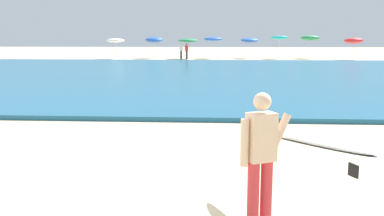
# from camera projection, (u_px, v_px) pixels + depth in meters

# --- Properties ---
(ground_plane) EXTENTS (160.00, 160.00, 0.00)m
(ground_plane) POSITION_uv_depth(u_px,v_px,m) (152.00, 199.00, 6.30)
(ground_plane) COLOR beige
(sea) EXTENTS (120.00, 28.00, 0.14)m
(sea) POSITION_uv_depth(u_px,v_px,m) (202.00, 74.00, 25.64)
(sea) COLOR #1E6084
(sea) RESTS_ON ground
(surfer_with_board) EXTENTS (1.40, 2.58, 1.73)m
(surfer_with_board) POSITION_uv_depth(u_px,v_px,m) (277.00, 147.00, 5.29)
(surfer_with_board) COLOR red
(surfer_with_board) RESTS_ON ground
(beach_umbrella_0) EXTENTS (1.83, 1.84, 2.09)m
(beach_umbrella_0) POSITION_uv_depth(u_px,v_px,m) (115.00, 40.00, 43.32)
(beach_umbrella_0) COLOR beige
(beach_umbrella_0) RESTS_ON ground
(beach_umbrella_1) EXTENTS (1.86, 1.90, 2.28)m
(beach_umbrella_1) POSITION_uv_depth(u_px,v_px,m) (154.00, 40.00, 44.36)
(beach_umbrella_1) COLOR beige
(beach_umbrella_1) RESTS_ON ground
(beach_umbrella_2) EXTENTS (2.02, 2.03, 2.07)m
(beach_umbrella_2) POSITION_uv_depth(u_px,v_px,m) (188.00, 40.00, 43.46)
(beach_umbrella_2) COLOR beige
(beach_umbrella_2) RESTS_ON ground
(beach_umbrella_3) EXTENTS (1.88, 1.89, 2.24)m
(beach_umbrella_3) POSITION_uv_depth(u_px,v_px,m) (213.00, 39.00, 44.01)
(beach_umbrella_3) COLOR beige
(beach_umbrella_3) RESTS_ON ground
(beach_umbrella_4) EXTENTS (1.83, 1.86, 2.17)m
(beach_umbrella_4) POSITION_uv_depth(u_px,v_px,m) (250.00, 40.00, 44.30)
(beach_umbrella_4) COLOR beige
(beach_umbrella_4) RESTS_ON ground
(beach_umbrella_5) EXTENTS (1.78, 1.81, 2.40)m
(beach_umbrella_5) POSITION_uv_depth(u_px,v_px,m) (280.00, 38.00, 43.96)
(beach_umbrella_5) COLOR beige
(beach_umbrella_5) RESTS_ON ground
(beach_umbrella_6) EXTENTS (1.98, 2.00, 2.42)m
(beach_umbrella_6) POSITION_uv_depth(u_px,v_px,m) (310.00, 38.00, 44.11)
(beach_umbrella_6) COLOR beige
(beach_umbrella_6) RESTS_ON ground
(beach_umbrella_7) EXTENTS (1.83, 1.85, 2.19)m
(beach_umbrella_7) POSITION_uv_depth(u_px,v_px,m) (354.00, 41.00, 41.96)
(beach_umbrella_7) COLOR beige
(beach_umbrella_7) RESTS_ON ground
(beachgoer_near_row_left) EXTENTS (0.32, 0.20, 1.58)m
(beachgoer_near_row_left) POSITION_uv_depth(u_px,v_px,m) (187.00, 51.00, 42.55)
(beachgoer_near_row_left) COLOR #383842
(beachgoer_near_row_left) RESTS_ON ground
(beachgoer_near_row_mid) EXTENTS (0.32, 0.20, 1.58)m
(beachgoer_near_row_mid) POSITION_uv_depth(u_px,v_px,m) (181.00, 51.00, 42.72)
(beachgoer_near_row_mid) COLOR #383842
(beachgoer_near_row_mid) RESTS_ON ground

